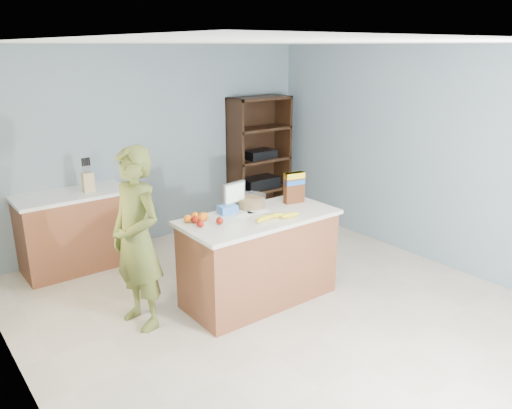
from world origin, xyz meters
TOP-DOWN VIEW (x-y plane):
  - floor at (0.00, 0.00)m, footprint 4.50×5.00m
  - walls at (0.00, 0.00)m, footprint 4.52×5.02m
  - counter_peninsula at (0.00, 0.30)m, footprint 1.56×0.76m
  - back_cabinet at (-1.20, 2.20)m, footprint 1.24×0.62m
  - shelving_unit at (1.55, 2.35)m, footprint 0.90×0.40m
  - person at (-1.15, 0.59)m, footprint 0.50×0.67m
  - knife_block at (-1.02, 2.14)m, footprint 0.12×0.10m
  - envelopes at (-0.02, 0.39)m, footprint 0.41×0.20m
  - bananas at (0.05, 0.13)m, footprint 0.49×0.18m
  - apples at (-0.56, 0.39)m, footprint 0.25×0.24m
  - oranges at (-0.55, 0.53)m, footprint 0.24×0.14m
  - blue_carton at (-0.20, 0.54)m, footprint 0.19×0.13m
  - salad_bowl at (0.10, 0.56)m, footprint 0.30×0.30m
  - tv at (-0.08, 0.61)m, footprint 0.28×0.12m
  - cereal_box at (0.55, 0.41)m, footprint 0.23×0.12m

SIDE VIEW (x-z plane):
  - floor at x=0.00m, z-range -0.01..0.01m
  - counter_peninsula at x=0.00m, z-range -0.03..0.87m
  - back_cabinet at x=-1.20m, z-range 0.00..0.90m
  - person at x=-1.15m, z-range 0.00..1.68m
  - shelving_unit at x=1.55m, z-range -0.04..1.76m
  - envelopes at x=-0.02m, z-range 0.90..0.90m
  - bananas at x=0.05m, z-range 0.90..0.95m
  - apples at x=-0.56m, z-range 0.90..0.97m
  - oranges at x=-0.55m, z-range 0.90..0.98m
  - blue_carton at x=-0.20m, z-range 0.90..0.98m
  - salad_bowl at x=0.10m, z-range 0.89..1.02m
  - knife_block at x=-1.02m, z-range 0.86..1.17m
  - tv at x=-0.08m, z-range 0.92..1.20m
  - cereal_box at x=0.55m, z-range 0.93..1.25m
  - walls at x=0.00m, z-range 0.40..2.91m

